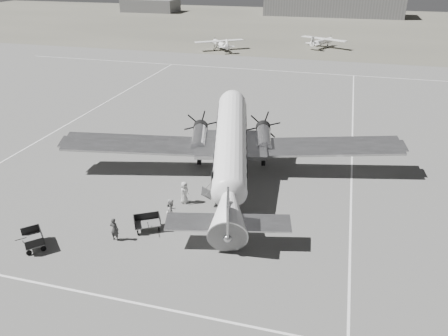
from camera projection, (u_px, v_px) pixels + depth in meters
ground at (198, 182)px, 35.31m from camera, size 260.00×260.00×0.00m
taxi_line_near at (115, 299)px, 23.13m from camera, size 60.00×0.15×0.01m
taxi_line_right at (351, 201)px, 32.45m from camera, size 0.15×80.00×0.01m
taxi_line_left at (72, 122)px, 48.27m from camera, size 0.15×60.00×0.01m
taxi_line_horizon at (276, 71)px, 70.08m from camera, size 90.00×0.15×0.01m
grass_infield at (309, 25)px, 117.89m from camera, size 260.00×90.00×0.01m
hangar_main at (333, 4)px, 137.01m from camera, size 42.00×14.00×6.60m
shed_secondary at (151, 5)px, 147.48m from camera, size 18.00×10.00×4.00m
dc3_airliner at (231, 151)px, 34.02m from camera, size 32.28×25.82×5.42m
light_plane_left at (220, 45)px, 85.35m from camera, size 12.74×12.28×2.06m
light_plane_right at (322, 42)px, 87.82m from camera, size 12.57×11.73×2.07m
baggage_cart_near at (147, 223)px, 28.81m from camera, size 2.20×2.01×1.02m
baggage_cart_far at (33, 240)px, 27.07m from camera, size 2.27×2.26×1.06m
ground_crew at (114, 229)px, 27.66m from camera, size 0.60×0.40×1.60m
ramp_agent at (172, 212)px, 29.28m from camera, size 0.91×1.06×1.91m
passenger at (184, 192)px, 31.90m from camera, size 0.74×0.95×1.70m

